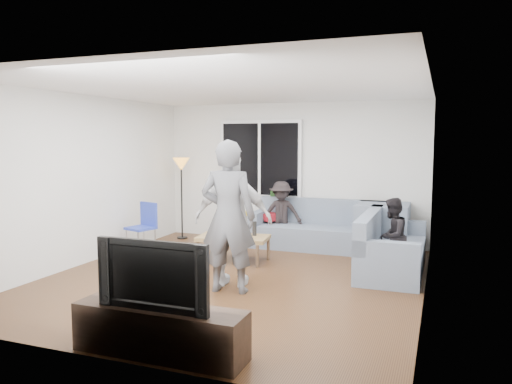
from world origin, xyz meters
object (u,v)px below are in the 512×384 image
at_px(side_chair, 141,229).
at_px(television, 159,273).
at_px(sofa_back_section, 317,225).
at_px(player_right, 233,220).
at_px(player_left, 228,217).
at_px(tv_console, 160,331).
at_px(spectator_back, 281,214).
at_px(floor_lamp, 182,199).
at_px(coffee_table, 233,248).
at_px(spectator_right, 392,236).
at_px(sofa_right_section, 393,243).

xyz_separation_m(side_chair, television, (2.40, -3.31, 0.32)).
distance_m(sofa_back_section, player_right, 2.67).
bearing_deg(player_left, tv_console, 87.14).
height_order(spectator_back, television, spectator_back).
xyz_separation_m(sofa_back_section, television, (-0.26, -4.77, 0.33)).
xyz_separation_m(floor_lamp, player_left, (2.22, -2.79, 0.18)).
bearing_deg(floor_lamp, coffee_table, -38.46).
bearing_deg(sofa_back_section, coffee_table, -126.73).
relative_size(floor_lamp, spectator_back, 1.33).
xyz_separation_m(floor_lamp, spectator_right, (4.07, -1.23, -0.23)).
distance_m(player_right, spectator_right, 2.32).
bearing_deg(player_left, sofa_right_section, -145.29).
xyz_separation_m(sofa_back_section, player_right, (-0.49, -2.59, 0.45)).
bearing_deg(side_chair, coffee_table, 20.89).
bearing_deg(spectator_back, side_chair, -157.82).
distance_m(side_chair, player_right, 2.49).
bearing_deg(spectator_back, sofa_back_section, -17.12).
xyz_separation_m(player_left, television, (0.18, -1.93, -0.21)).
bearing_deg(player_left, coffee_table, -77.16).
bearing_deg(side_chair, floor_lamp, 107.38).
height_order(player_right, spectator_right, player_right).
height_order(player_right, television, player_right).
bearing_deg(tv_console, sofa_back_section, 86.91).
bearing_deg(spectator_right, sofa_right_section, -163.38).
relative_size(sofa_back_section, television, 2.14).
distance_m(player_right, spectator_back, 2.64).
height_order(coffee_table, spectator_back, spectator_back).
xyz_separation_m(player_left, spectator_back, (-0.22, 2.87, -0.37)).
relative_size(floor_lamp, player_right, 0.89).
bearing_deg(spectator_right, player_left, -33.19).
height_order(player_left, television, player_left).
distance_m(spectator_back, tv_console, 4.83).
height_order(floor_lamp, spectator_back, floor_lamp).
height_order(sofa_right_section, player_right, player_right).
distance_m(floor_lamp, spectator_right, 4.26).
height_order(coffee_table, television, television).
bearing_deg(sofa_right_section, sofa_back_section, 51.52).
height_order(floor_lamp, player_left, player_left).
distance_m(tv_console, television, 0.53).
bearing_deg(coffee_table, spectator_right, 1.83).
bearing_deg(player_left, floor_lamp, -59.80).
height_order(sofa_back_section, television, television).
distance_m(side_chair, television, 4.10).
bearing_deg(spectator_back, floor_lamp, 167.75).
bearing_deg(player_right, floor_lamp, -59.07).
height_order(tv_console, television, television).
relative_size(player_right, television, 1.63).
xyz_separation_m(side_chair, floor_lamp, (0.00, 1.41, 0.35)).
relative_size(coffee_table, spectator_right, 1.00).
relative_size(side_chair, tv_console, 0.54).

